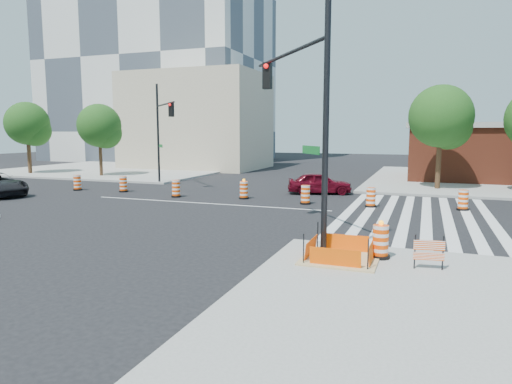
# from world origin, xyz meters

# --- Properties ---
(ground) EXTENTS (120.00, 120.00, 0.00)m
(ground) POSITION_xyz_m (0.00, 0.00, 0.00)
(ground) COLOR black
(ground) RESTS_ON ground
(sidewalk_nw) EXTENTS (22.00, 22.00, 0.15)m
(sidewalk_nw) POSITION_xyz_m (-18.00, 18.00, 0.07)
(sidewalk_nw) COLOR gray
(sidewalk_nw) RESTS_ON ground
(crosswalk_east) EXTENTS (6.75, 13.50, 0.01)m
(crosswalk_east) POSITION_xyz_m (10.95, 0.00, 0.01)
(crosswalk_east) COLOR silver
(crosswalk_east) RESTS_ON ground
(lane_centerline) EXTENTS (14.00, 0.12, 0.01)m
(lane_centerline) POSITION_xyz_m (0.00, 0.00, 0.01)
(lane_centerline) COLOR silver
(lane_centerline) RESTS_ON ground
(excavation_pit) EXTENTS (2.20, 2.20, 0.90)m
(excavation_pit) POSITION_xyz_m (9.00, -9.00, 0.22)
(excavation_pit) COLOR tan
(excavation_pit) RESTS_ON ground
(beige_midrise) EXTENTS (14.00, 10.00, 10.00)m
(beige_midrise) POSITION_xyz_m (-12.00, 22.00, 5.00)
(beige_midrise) COLOR tan
(beige_midrise) RESTS_ON ground
(red_coupe) EXTENTS (4.33, 2.84, 1.37)m
(red_coupe) POSITION_xyz_m (5.01, 6.03, 0.69)
(red_coupe) COLOR #540714
(red_coupe) RESTS_ON ground
(signal_pole_se) EXTENTS (4.08, 5.11, 8.47)m
(signal_pole_se) POSITION_xyz_m (7.26, -7.01, 5.18)
(signal_pole_se) COLOR black
(signal_pole_se) RESTS_ON ground
(signal_pole_nw) EXTENTS (3.88, 4.07, 7.27)m
(signal_pole_nw) POSITION_xyz_m (-6.61, 6.34, 4.47)
(signal_pole_nw) COLOR black
(signal_pole_nw) RESTS_ON ground
(pit_drum) EXTENTS (0.59, 0.59, 1.15)m
(pit_drum) POSITION_xyz_m (10.09, -8.45, 0.63)
(pit_drum) COLOR black
(pit_drum) RESTS_ON ground
(barricade) EXTENTS (0.82, 0.17, 0.97)m
(barricade) POSITION_xyz_m (11.45, -9.15, 0.68)
(barricade) COLOR #FA4805
(barricade) RESTS_ON ground
(tree_north_a) EXTENTS (3.90, 3.88, 6.59)m
(tree_north_a) POSITION_xyz_m (-22.73, 9.66, 4.42)
(tree_north_a) COLOR #382314
(tree_north_a) RESTS_ON ground
(tree_north_b) EXTENTS (3.69, 3.69, 6.27)m
(tree_north_b) POSITION_xyz_m (-15.03, 9.99, 4.21)
(tree_north_b) COLOR #382314
(tree_north_b) RESTS_ON ground
(tree_north_c) EXTENTS (4.10, 4.10, 6.97)m
(tree_north_c) POSITION_xyz_m (12.09, 10.38, 4.68)
(tree_north_c) COLOR #382314
(tree_north_c) RESTS_ON ground
(median_drum_0) EXTENTS (0.60, 0.60, 1.02)m
(median_drum_0) POSITION_xyz_m (-10.61, 2.05, 0.48)
(median_drum_0) COLOR black
(median_drum_0) RESTS_ON ground
(median_drum_1) EXTENTS (0.60, 0.60, 1.02)m
(median_drum_1) POSITION_xyz_m (-7.21, 2.45, 0.48)
(median_drum_1) COLOR black
(median_drum_1) RESTS_ON ground
(median_drum_2) EXTENTS (0.60, 0.60, 1.02)m
(median_drum_2) POSITION_xyz_m (-2.75, 1.55, 0.48)
(median_drum_2) COLOR black
(median_drum_2) RESTS_ON ground
(median_drum_3) EXTENTS (0.60, 0.60, 1.18)m
(median_drum_3) POSITION_xyz_m (1.32, 2.34, 0.49)
(median_drum_3) COLOR black
(median_drum_3) RESTS_ON ground
(median_drum_4) EXTENTS (0.60, 0.60, 1.02)m
(median_drum_4) POSITION_xyz_m (5.21, 1.67, 0.48)
(median_drum_4) COLOR black
(median_drum_4) RESTS_ON ground
(median_drum_5) EXTENTS (0.60, 0.60, 1.02)m
(median_drum_5) POSITION_xyz_m (8.65, 1.90, 0.48)
(median_drum_5) COLOR black
(median_drum_5) RESTS_ON ground
(median_drum_6) EXTENTS (0.60, 0.60, 1.02)m
(median_drum_6) POSITION_xyz_m (13.10, 2.52, 0.48)
(median_drum_6) COLOR black
(median_drum_6) RESTS_ON ground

